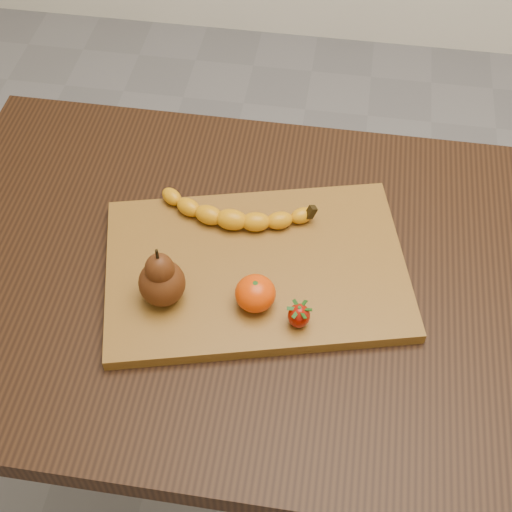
# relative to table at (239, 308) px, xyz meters

# --- Properties ---
(ground) EXTENTS (3.50, 3.50, 0.00)m
(ground) POSITION_rel_table_xyz_m (0.00, 0.00, -0.66)
(ground) COLOR slate
(ground) RESTS_ON ground
(table) EXTENTS (1.00, 0.70, 0.76)m
(table) POSITION_rel_table_xyz_m (0.00, 0.00, 0.00)
(table) COLOR black
(table) RESTS_ON ground
(cutting_board) EXTENTS (0.51, 0.40, 0.02)m
(cutting_board) POSITION_rel_table_xyz_m (0.03, 0.00, 0.11)
(cutting_board) COLOR brown
(cutting_board) RESTS_ON table
(banana) EXTENTS (0.21, 0.06, 0.03)m
(banana) POSITION_rel_table_xyz_m (-0.02, 0.07, 0.13)
(banana) COLOR orange
(banana) RESTS_ON cutting_board
(pear) EXTENTS (0.09, 0.09, 0.10)m
(pear) POSITION_rel_table_xyz_m (-0.09, -0.08, 0.17)
(pear) COLOR #4E240C
(pear) RESTS_ON cutting_board
(mandarin) EXTENTS (0.06, 0.06, 0.05)m
(mandarin) POSITION_rel_table_xyz_m (0.04, -0.07, 0.14)
(mandarin) COLOR #E13D02
(mandarin) RESTS_ON cutting_board
(strawberry) EXTENTS (0.03, 0.03, 0.04)m
(strawberry) POSITION_rel_table_xyz_m (0.10, -0.09, 0.14)
(strawberry) COLOR #9C1004
(strawberry) RESTS_ON cutting_board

